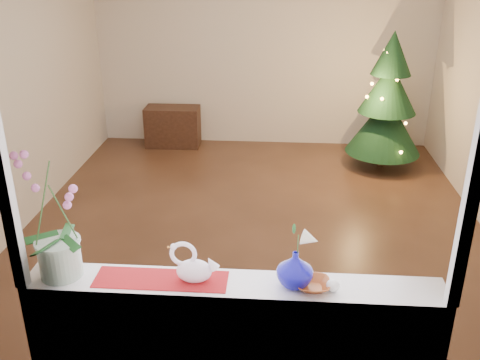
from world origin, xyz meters
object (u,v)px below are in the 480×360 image
object	(u,v)px
swan	(194,263)
xmas_tree	(387,101)
orchid_pot	(53,217)
paperweight	(333,285)
side_table	(173,127)
blue_vase	(295,267)
amber_dish	(313,285)

from	to	relation	value
swan	xmas_tree	distance (m)	4.40
orchid_pot	paperweight	world-z (taller)	orchid_pot
paperweight	side_table	distance (m)	5.02
orchid_pot	swan	distance (m)	0.75
blue_vase	xmas_tree	distance (m)	4.23
side_table	amber_dish	bearing A→B (deg)	-71.04
side_table	orchid_pot	bearing A→B (deg)	-86.60
blue_vase	orchid_pot	bearing A→B (deg)	179.74
orchid_pot	paperweight	distance (m)	1.46
blue_vase	xmas_tree	xyz separation A→B (m)	(1.20, 4.05, -0.20)
swan	paperweight	distance (m)	0.72
side_table	blue_vase	bearing A→B (deg)	-72.00
swan	amber_dish	bearing A→B (deg)	-20.84
blue_vase	xmas_tree	size ratio (longest dim) A/B	0.14
orchid_pot	swan	world-z (taller)	orchid_pot
swan	side_table	size ratio (longest dim) A/B	0.35
orchid_pot	swan	size ratio (longest dim) A/B	2.72
blue_vase	paperweight	size ratio (longest dim) A/B	3.34
orchid_pot	blue_vase	bearing A→B (deg)	-0.26
swan	xmas_tree	bearing A→B (deg)	48.42
xmas_tree	amber_dish	bearing A→B (deg)	-105.18
paperweight	amber_dish	size ratio (longest dim) A/B	0.45
xmas_tree	side_table	world-z (taller)	xmas_tree
xmas_tree	paperweight	bearing A→B (deg)	-103.83
paperweight	xmas_tree	bearing A→B (deg)	76.17
amber_dish	side_table	world-z (taller)	amber_dish
blue_vase	paperweight	bearing A→B (deg)	-10.82
orchid_pot	paperweight	size ratio (longest dim) A/B	10.26
swan	xmas_tree	xyz separation A→B (m)	(1.72, 4.05, -0.19)
swan	paperweight	size ratio (longest dim) A/B	3.77
orchid_pot	paperweight	xyz separation A→B (m)	(1.42, -0.04, -0.31)
paperweight	amber_dish	distance (m)	0.10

